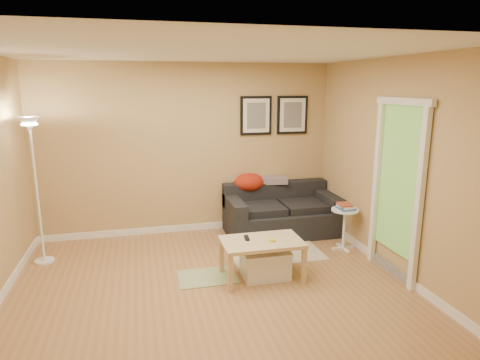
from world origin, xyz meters
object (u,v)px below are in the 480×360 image
(sofa, at_px, (282,210))
(storage_bin, at_px, (265,263))
(floor_lamp, at_px, (37,196))
(side_table, at_px, (344,229))
(book_stack, at_px, (345,206))
(coffee_table, at_px, (262,259))

(sofa, xyz_separation_m, storage_bin, (-0.69, -1.40, -0.20))
(sofa, distance_m, floor_lamp, 3.43)
(side_table, height_order, floor_lamp, floor_lamp)
(sofa, distance_m, side_table, 1.04)
(book_stack, bearing_deg, side_table, -117.88)
(coffee_table, bearing_deg, side_table, 38.60)
(floor_lamp, bearing_deg, book_stack, -7.12)
(sofa, xyz_separation_m, side_table, (0.64, -0.82, -0.08))
(floor_lamp, bearing_deg, side_table, -7.30)
(sofa, height_order, storage_bin, sofa)
(book_stack, bearing_deg, sofa, 117.59)
(floor_lamp, bearing_deg, storage_bin, -22.30)
(sofa, bearing_deg, book_stack, -51.36)
(coffee_table, distance_m, book_stack, 1.56)
(sofa, relative_size, coffee_table, 1.79)
(sofa, relative_size, side_table, 2.91)
(sofa, distance_m, coffee_table, 1.60)
(sofa, height_order, coffee_table, sofa)
(coffee_table, relative_size, side_table, 1.63)
(sofa, bearing_deg, coffee_table, -117.74)
(side_table, bearing_deg, coffee_table, -156.80)
(storage_bin, distance_m, book_stack, 1.53)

